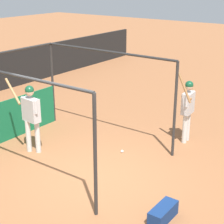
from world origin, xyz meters
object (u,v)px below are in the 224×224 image
baseball (122,151)px  player_waiting (188,106)px  player_batter (31,112)px  equipment_bag (163,213)px

baseball → player_waiting: bearing=-31.9°
player_batter → equipment_bag: 4.25m
player_batter → player_waiting: (2.90, -2.89, -0.04)m
player_waiting → equipment_bag: (-3.47, -1.22, -0.89)m
player_waiting → equipment_bag: bearing=14.6°
player_batter → player_waiting: 4.09m
equipment_bag → baseball: equipment_bag is taller
player_batter → baseball: player_batter is taller
player_batter → baseball: bearing=-140.3°
player_batter → equipment_bag: bearing=177.3°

